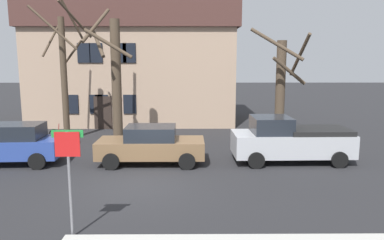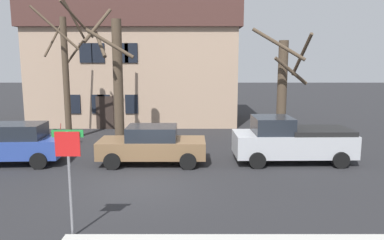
{
  "view_description": "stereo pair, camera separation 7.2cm",
  "coord_description": "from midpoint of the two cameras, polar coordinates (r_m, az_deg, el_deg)",
  "views": [
    {
      "loc": [
        1.81,
        -12.49,
        4.35
      ],
      "look_at": [
        1.95,
        4.2,
        1.63
      ],
      "focal_mm": 34.4,
      "sensor_mm": 36.0,
      "label": 1
    },
    {
      "loc": [
        1.89,
        -12.49,
        4.35
      ],
      "look_at": [
        1.95,
        4.2,
        1.63
      ],
      "focal_mm": 34.4,
      "sensor_mm": 36.0,
      "label": 2
    }
  ],
  "objects": [
    {
      "name": "car_brown_sedan",
      "position": [
        15.68,
        -6.27,
        -3.84
      ],
      "size": [
        4.48,
        2.0,
        1.62
      ],
      "color": "brown",
      "rests_on": "ground_plane"
    },
    {
      "name": "tree_bare_mid",
      "position": [
        19.44,
        -11.78,
        6.54
      ],
      "size": [
        2.65,
        2.91,
        7.1
      ],
      "color": "#4C3D2D",
      "rests_on": "ground_plane"
    },
    {
      "name": "tree_bare_near",
      "position": [
        21.03,
        -19.06,
        7.32
      ],
      "size": [
        2.77,
        2.56,
        7.94
      ],
      "color": "#4C3D2D",
      "rests_on": "ground_plane"
    },
    {
      "name": "ground_plane",
      "position": [
        13.36,
        -8.29,
        -9.87
      ],
      "size": [
        120.0,
        120.0,
        0.0
      ],
      "primitive_type": "plane",
      "color": "#262628"
    },
    {
      "name": "car_blue_wagon",
      "position": [
        17.33,
        -26.45,
        -3.24
      ],
      "size": [
        4.42,
        2.15,
        1.72
      ],
      "color": "#2D4799",
      "rests_on": "ground_plane"
    },
    {
      "name": "street_sign_pole",
      "position": [
        9.41,
        -18.56,
        -6.34
      ],
      "size": [
        0.76,
        0.07,
        2.71
      ],
      "color": "slate",
      "rests_on": "ground_plane"
    },
    {
      "name": "tree_bare_far",
      "position": [
        20.25,
        13.85,
        5.13
      ],
      "size": [
        3.09,
        3.09,
        5.99
      ],
      "color": "#4C3D2D",
      "rests_on": "ground_plane"
    },
    {
      "name": "bicycle_leaning",
      "position": [
        20.76,
        -19.32,
        -2.34
      ],
      "size": [
        1.66,
        0.64,
        1.03
      ],
      "color": "black",
      "rests_on": "ground_plane"
    },
    {
      "name": "pickup_truck_silver",
      "position": [
        16.4,
        15.1,
        -3.04
      ],
      "size": [
        5.05,
        2.26,
        1.97
      ],
      "color": "#B7BABF",
      "rests_on": "ground_plane"
    },
    {
      "name": "building_main",
      "position": [
        26.73,
        -8.66,
        8.77
      ],
      "size": [
        14.12,
        6.97,
        8.19
      ],
      "color": "tan",
      "rests_on": "ground_plane"
    }
  ]
}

